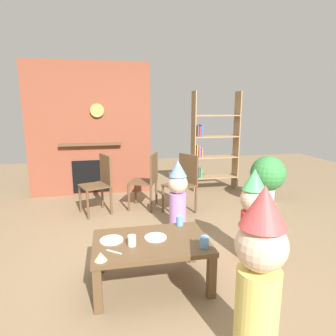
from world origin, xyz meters
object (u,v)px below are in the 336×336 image
(potted_plant_tall, at_px, (268,175))
(coffee_table, at_px, (151,247))
(bookshelf, at_px, (212,146))
(dining_chair_right, at_px, (184,180))
(birthday_cake_slice, at_px, (101,256))
(paper_cup_near_right, at_px, (132,241))
(dining_chair_left, at_px, (100,180))
(paper_cup_center, at_px, (180,221))
(child_in_pink, at_px, (252,212))
(paper_plate_front, at_px, (155,237))
(paper_cup_near_left, at_px, (204,242))
(child_by_the_chairs, at_px, (178,194))
(paper_plate_rear, at_px, (112,240))
(child_with_cone_hat, at_px, (259,270))
(dining_chair_middle, at_px, (148,178))

(potted_plant_tall, bearing_deg, coffee_table, -139.60)
(bookshelf, xyz_separation_m, dining_chair_right, (-0.84, -1.11, -0.37))
(bookshelf, height_order, birthday_cake_slice, bookshelf)
(paper_cup_near_right, xyz_separation_m, potted_plant_tall, (2.48, 2.02, -0.00))
(coffee_table, height_order, dining_chair_left, dining_chair_left)
(coffee_table, xyz_separation_m, birthday_cake_slice, (-0.44, -0.26, 0.10))
(paper_cup_center, bearing_deg, child_in_pink, -2.82)
(paper_plate_front, relative_size, child_in_pink, 0.20)
(paper_cup_near_left, relative_size, child_by_the_chairs, 0.10)
(paper_cup_near_right, bearing_deg, child_in_pink, 13.48)
(paper_cup_near_left, relative_size, potted_plant_tall, 0.12)
(birthday_cake_slice, relative_size, potted_plant_tall, 0.13)
(paper_cup_center, relative_size, birthday_cake_slice, 0.98)
(coffee_table, height_order, birthday_cake_slice, birthday_cake_slice)
(paper_cup_center, bearing_deg, birthday_cake_slice, -144.77)
(paper_plate_rear, bearing_deg, paper_cup_center, 17.53)
(birthday_cake_slice, bearing_deg, dining_chair_right, 59.32)
(paper_cup_near_right, distance_m, child_with_cone_hat, 1.14)
(paper_cup_near_right, xyz_separation_m, dining_chair_left, (-0.31, 2.08, 0.03))
(paper_plate_front, height_order, dining_chair_middle, dining_chair_middle)
(bookshelf, xyz_separation_m, paper_plate_front, (-1.57, -2.85, -0.44))
(coffee_table, height_order, child_by_the_chairs, child_by_the_chairs)
(bookshelf, xyz_separation_m, child_by_the_chairs, (-1.10, -1.76, -0.38))
(paper_cup_center, height_order, dining_chair_middle, dining_chair_middle)
(paper_plate_rear, relative_size, child_by_the_chairs, 0.22)
(birthday_cake_slice, bearing_deg, coffee_table, 30.86)
(child_in_pink, relative_size, dining_chair_middle, 1.11)
(dining_chair_left, bearing_deg, dining_chair_middle, 159.63)
(bookshelf, height_order, dining_chair_right, bookshelf)
(paper_plate_front, height_order, child_by_the_chairs, child_by_the_chairs)
(coffee_table, height_order, paper_plate_front, paper_plate_front)
(paper_cup_near_left, relative_size, birthday_cake_slice, 0.98)
(paper_cup_center, distance_m, birthday_cake_slice, 0.96)
(paper_cup_near_left, distance_m, child_by_the_chairs, 1.36)
(child_with_cone_hat, bearing_deg, paper_plate_rear, 11.50)
(paper_cup_near_right, bearing_deg, child_by_the_chairs, 59.78)
(bookshelf, xyz_separation_m, child_in_pink, (-0.50, -2.65, -0.35))
(paper_cup_near_right, distance_m, child_by_the_chairs, 1.39)
(coffee_table, distance_m, paper_plate_rear, 0.37)
(paper_plate_front, distance_m, birthday_cake_slice, 0.58)
(paper_plate_front, height_order, birthday_cake_slice, birthday_cake_slice)
(paper_plate_rear, relative_size, dining_chair_right, 0.23)
(child_with_cone_hat, bearing_deg, bookshelf, -46.06)
(potted_plant_tall, bearing_deg, bookshelf, 125.78)
(bookshelf, xyz_separation_m, paper_cup_center, (-1.28, -2.61, -0.40))
(coffee_table, relative_size, dining_chair_right, 1.16)
(coffee_table, height_order, paper_cup_center, paper_cup_center)
(paper_cup_near_left, bearing_deg, dining_chair_left, 112.37)
(paper_cup_near_right, relative_size, child_by_the_chairs, 0.10)
(paper_plate_rear, height_order, potted_plant_tall, potted_plant_tall)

